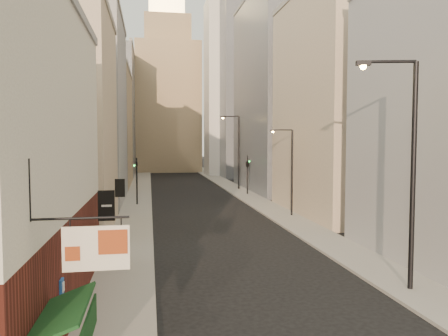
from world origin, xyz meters
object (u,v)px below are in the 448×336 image
clock_tower (168,93)px  traffic_light_left (137,170)px  streetlamp_near (407,161)px  white_tower (226,81)px  streetlamp_mid (290,167)px  traffic_light_right (247,164)px  streetlamp_far (237,148)px

clock_tower → traffic_light_left: (-5.51, -53.64, -13.95)m
streetlamp_near → traffic_light_left: streetlamp_near is taller
white_tower → streetlamp_mid: bearing=-93.4°
traffic_light_left → traffic_light_right: bearing=-167.7°
traffic_light_left → streetlamp_far: bearing=-150.3°
streetlamp_near → streetlamp_mid: (1.03, 19.42, -1.43)m
streetlamp_near → traffic_light_left: size_ratio=2.06×
white_tower → streetlamp_near: bearing=-93.3°
white_tower → streetlamp_far: size_ratio=4.06×
streetlamp_far → traffic_light_left: 18.51m
streetlamp_far → traffic_light_left: streetlamp_far is taller
streetlamp_near → clock_tower: bearing=107.2°
white_tower → traffic_light_left: 45.46m
traffic_light_left → clock_tower: bearing=-110.2°
clock_tower → streetlamp_far: (7.72, -40.87, -11.80)m
streetlamp_mid → streetlamp_far: 22.03m
clock_tower → streetlamp_mid: clock_tower is taller
traffic_light_left → streetlamp_mid: bearing=131.5°
white_tower → clock_tower: bearing=128.2°
white_tower → streetlamp_far: white_tower is taller
clock_tower → white_tower: (11.00, -14.00, 0.97)m
white_tower → traffic_light_right: size_ratio=8.30×
streetlamp_mid → streetlamp_far: size_ratio=0.76×
white_tower → traffic_light_left: bearing=-112.6°
streetlamp_mid → traffic_light_right: (-0.22, 15.88, -0.55)m
white_tower → streetlamp_mid: white_tower is taller
white_tower → streetlamp_far: 29.93m
streetlamp_near → traffic_light_right: streetlamp_near is taller
streetlamp_near → streetlamp_far: bearing=101.3°
clock_tower → white_tower: clock_tower is taller
streetlamp_mid → traffic_light_right: 15.89m
white_tower → traffic_light_right: (-3.17, -32.97, -14.71)m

